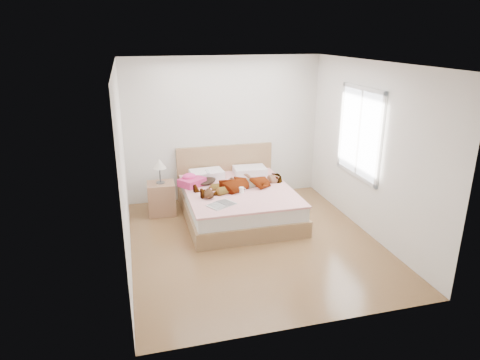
{
  "coord_description": "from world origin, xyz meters",
  "views": [
    {
      "loc": [
        -1.67,
        -5.51,
        2.98
      ],
      "look_at": [
        0.0,
        0.85,
        0.7
      ],
      "focal_mm": 32.0,
      "sensor_mm": 36.0,
      "label": 1
    }
  ],
  "objects_px": {
    "woman": "(242,181)",
    "towel": "(191,181)",
    "phone": "(208,172)",
    "bed": "(237,200)",
    "plush_toy": "(209,194)",
    "coffee_mug": "(242,190)",
    "magazine": "(222,204)",
    "nightstand": "(161,196)"
  },
  "relations": [
    {
      "from": "magazine",
      "to": "nightstand",
      "type": "xyz_separation_m",
      "value": [
        -0.82,
        1.09,
        -0.19
      ]
    },
    {
      "from": "bed",
      "to": "nightstand",
      "type": "distance_m",
      "value": 1.3
    },
    {
      "from": "phone",
      "to": "nightstand",
      "type": "height_order",
      "value": "nightstand"
    },
    {
      "from": "bed",
      "to": "towel",
      "type": "xyz_separation_m",
      "value": [
        -0.73,
        0.29,
        0.32
      ]
    },
    {
      "from": "plush_toy",
      "to": "nightstand",
      "type": "bearing_deg",
      "value": 132.29
    },
    {
      "from": "woman",
      "to": "towel",
      "type": "bearing_deg",
      "value": -124.7
    },
    {
      "from": "phone",
      "to": "plush_toy",
      "type": "bearing_deg",
      "value": -112.3
    },
    {
      "from": "nightstand",
      "to": "coffee_mug",
      "type": "bearing_deg",
      "value": -27.92
    },
    {
      "from": "woman",
      "to": "coffee_mug",
      "type": "relative_size",
      "value": 13.81
    },
    {
      "from": "magazine",
      "to": "plush_toy",
      "type": "xyz_separation_m",
      "value": [
        -0.13,
        0.34,
        0.06
      ]
    },
    {
      "from": "coffee_mug",
      "to": "plush_toy",
      "type": "xyz_separation_m",
      "value": [
        -0.56,
        -0.09,
        0.02
      ]
    },
    {
      "from": "towel",
      "to": "magazine",
      "type": "relative_size",
      "value": 1.05
    },
    {
      "from": "plush_toy",
      "to": "nightstand",
      "type": "xyz_separation_m",
      "value": [
        -0.69,
        0.75,
        -0.25
      ]
    },
    {
      "from": "woman",
      "to": "magazine",
      "type": "relative_size",
      "value": 3.33
    },
    {
      "from": "phone",
      "to": "bed",
      "type": "distance_m",
      "value": 0.71
    },
    {
      "from": "bed",
      "to": "nightstand",
      "type": "relative_size",
      "value": 2.12
    },
    {
      "from": "woman",
      "to": "bed",
      "type": "relative_size",
      "value": 0.77
    },
    {
      "from": "towel",
      "to": "coffee_mug",
      "type": "distance_m",
      "value": 0.92
    },
    {
      "from": "woman",
      "to": "plush_toy",
      "type": "xyz_separation_m",
      "value": [
        -0.62,
        -0.33,
        -0.04
      ]
    },
    {
      "from": "bed",
      "to": "towel",
      "type": "relative_size",
      "value": 4.09
    },
    {
      "from": "bed",
      "to": "coffee_mug",
      "type": "relative_size",
      "value": 17.9
    },
    {
      "from": "bed",
      "to": "coffee_mug",
      "type": "distance_m",
      "value": 0.39
    },
    {
      "from": "towel",
      "to": "woman",
      "type": "bearing_deg",
      "value": -21.91
    },
    {
      "from": "bed",
      "to": "nightstand",
      "type": "bearing_deg",
      "value": 162.44
    },
    {
      "from": "woman",
      "to": "towel",
      "type": "distance_m",
      "value": 0.86
    },
    {
      "from": "woman",
      "to": "towel",
      "type": "height_order",
      "value": "woman"
    },
    {
      "from": "bed",
      "to": "magazine",
      "type": "distance_m",
      "value": 0.85
    },
    {
      "from": "woman",
      "to": "bed",
      "type": "bearing_deg",
      "value": -131.36
    },
    {
      "from": "nightstand",
      "to": "bed",
      "type": "bearing_deg",
      "value": -17.56
    },
    {
      "from": "plush_toy",
      "to": "coffee_mug",
      "type": "bearing_deg",
      "value": 9.57
    },
    {
      "from": "towel",
      "to": "coffee_mug",
      "type": "relative_size",
      "value": 4.38
    },
    {
      "from": "towel",
      "to": "phone",
      "type": "bearing_deg",
      "value": 14.63
    },
    {
      "from": "phone",
      "to": "woman",
      "type": "bearing_deg",
      "value": -51.45
    },
    {
      "from": "towel",
      "to": "nightstand",
      "type": "bearing_deg",
      "value": 168.07
    },
    {
      "from": "woman",
      "to": "plush_toy",
      "type": "relative_size",
      "value": 6.34
    },
    {
      "from": "nightstand",
      "to": "woman",
      "type": "bearing_deg",
      "value": -18.16
    },
    {
      "from": "coffee_mug",
      "to": "plush_toy",
      "type": "bearing_deg",
      "value": -170.43
    },
    {
      "from": "bed",
      "to": "magazine",
      "type": "xyz_separation_m",
      "value": [
        -0.42,
        -0.7,
        0.24
      ]
    },
    {
      "from": "plush_toy",
      "to": "bed",
      "type": "bearing_deg",
      "value": 33.15
    },
    {
      "from": "bed",
      "to": "magazine",
      "type": "bearing_deg",
      "value": -121.26
    },
    {
      "from": "bed",
      "to": "coffee_mug",
      "type": "bearing_deg",
      "value": -88.91
    },
    {
      "from": "towel",
      "to": "magazine",
      "type": "xyz_separation_m",
      "value": [
        0.31,
        -0.98,
        -0.08
      ]
    }
  ]
}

